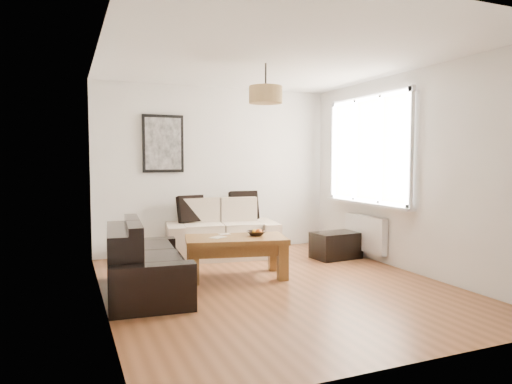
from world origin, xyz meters
name	(u,v)px	position (x,y,z in m)	size (l,w,h in m)	color
floor	(276,285)	(0.00, 0.00, 0.00)	(4.50, 4.50, 0.00)	brown
ceiling	(276,58)	(0.00, 0.00, 2.60)	(3.80, 4.50, 0.00)	white
wall_back	(216,170)	(0.00, 2.25, 1.30)	(3.80, 0.04, 2.60)	silver
wall_front	(413,183)	(0.00, -2.25, 1.30)	(3.80, 0.04, 2.60)	silver
wall_left	(101,176)	(-1.90, 0.00, 1.30)	(0.04, 4.50, 2.60)	silver
wall_right	(408,172)	(1.90, 0.00, 1.30)	(0.04, 4.50, 2.60)	silver
window_bay	(369,150)	(1.86, 0.80, 1.60)	(0.14, 1.90, 1.60)	white
radiator	(365,233)	(1.82, 0.80, 0.38)	(0.10, 0.90, 0.52)	white
poster	(163,144)	(-0.85, 2.22, 1.70)	(0.62, 0.04, 0.87)	black
pendant_shade	(266,95)	(0.00, 0.30, 2.23)	(0.40, 0.40, 0.20)	tan
loveseat_cream	(222,230)	(-0.07, 1.78, 0.41)	(1.63, 0.89, 0.81)	beige
sofa_leather	(146,260)	(-1.43, 0.29, 0.36)	(1.67, 0.81, 0.72)	black
coffee_table	(236,257)	(-0.29, 0.55, 0.25)	(1.23, 0.67, 0.50)	brown
ottoman	(336,245)	(1.45, 1.01, 0.19)	(0.68, 0.44, 0.39)	black
cushion_left	(191,209)	(-0.49, 1.98, 0.72)	(0.40, 0.12, 0.40)	black
cushion_right	(244,205)	(0.36, 1.98, 0.74)	(0.45, 0.14, 0.45)	black
fruit_bowl	(256,233)	(-0.02, 0.55, 0.53)	(0.24, 0.24, 0.06)	black
orange_a	(259,232)	(0.02, 0.55, 0.54)	(0.09, 0.09, 0.09)	#FF6115
orange_b	(260,231)	(0.06, 0.62, 0.54)	(0.06, 0.06, 0.06)	orange
orange_c	(255,232)	(-0.02, 0.60, 0.54)	(0.06, 0.06, 0.06)	#FF9F15
papers	(218,237)	(-0.51, 0.59, 0.51)	(0.19, 0.13, 0.01)	beige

